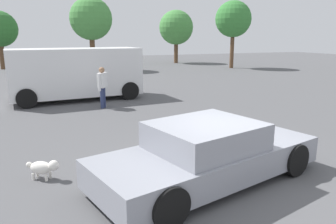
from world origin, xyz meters
name	(u,v)px	position (x,y,z in m)	size (l,w,h in m)	color
ground_plane	(221,177)	(0.00, 0.00, 0.00)	(80.00, 80.00, 0.00)	#515154
sedan_foreground	(208,154)	(-0.33, -0.03, 0.53)	(4.73, 2.73, 1.14)	gray
dog	(43,167)	(-3.17, 1.21, 0.24)	(0.59, 0.47, 0.40)	white
van_white	(76,72)	(-1.53, 9.23, 1.18)	(5.43, 2.44, 2.18)	white
pedestrian	(102,84)	(-0.84, 7.15, 0.91)	(0.43, 0.48, 1.55)	navy
tree_back_center	(233,19)	(12.65, 19.01, 4.06)	(3.01, 3.01, 5.60)	brown
tree_back_right	(176,28)	(10.43, 25.84, 3.53)	(3.42, 3.42, 5.26)	brown
tree_far_right	(91,19)	(1.30, 21.68, 3.99)	(3.31, 3.31, 5.67)	brown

